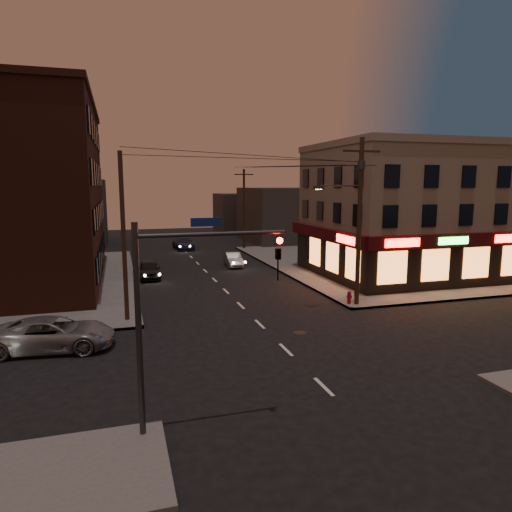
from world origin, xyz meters
name	(u,v)px	position (x,y,z in m)	size (l,w,h in m)	color
ground	(286,350)	(0.00, 0.00, 0.00)	(120.00, 120.00, 0.00)	black
sidewalk_ne	(392,262)	(18.00, 19.00, 0.07)	(24.00, 28.00, 0.15)	#514F4C
pizza_building	(412,210)	(15.93, 13.43, 5.35)	(15.85, 12.85, 10.50)	gray
brick_apartment	(11,195)	(-14.50, 19.00, 6.65)	(12.00, 20.00, 13.00)	#411E15
bg_building_ne_a	(285,215)	(14.00, 38.00, 3.50)	(10.00, 12.00, 7.00)	#3F3D3A
bg_building_nw	(68,213)	(-13.00, 42.00, 4.00)	(9.00, 10.00, 8.00)	#3F3D3A
bg_building_ne_b	(242,212)	(12.00, 52.00, 3.00)	(8.00, 8.00, 6.00)	#3F3D3A
utility_pole_main	(358,213)	(6.68, 5.80, 5.76)	(4.20, 0.44, 10.00)	#382619
utility_pole_far	(244,209)	(6.80, 32.00, 4.65)	(0.26, 0.26, 9.00)	#382619
utility_pole_west	(124,237)	(-6.80, 6.50, 4.65)	(0.24, 0.24, 9.00)	#382619
traffic_signal	(174,299)	(-5.57, -5.60, 4.16)	(4.49, 0.32, 6.47)	#333538
suv_cross	(53,334)	(-10.10, 3.05, 0.75)	(2.48, 5.39, 1.50)	gray
sedan_near	(149,269)	(-4.85, 18.23, 0.72)	(1.71, 4.24, 1.45)	black
sedan_mid	(233,259)	(2.88, 21.56, 0.63)	(1.33, 3.82, 1.26)	slate
sedan_far	(183,243)	(0.02, 34.00, 0.70)	(1.96, 4.83, 1.40)	#1C2038
fire_hydrant	(349,297)	(6.40, 6.00, 0.58)	(0.35, 0.35, 0.79)	maroon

